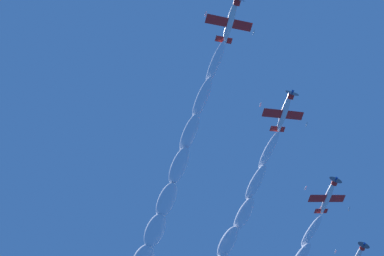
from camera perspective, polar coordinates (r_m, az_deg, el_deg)
The scene contains 3 objects.
airplane_lead at distance 76.84m, azimuth 4.06°, elevation 11.17°, with size 6.74×6.55×3.79m.
airplane_left_wingman at distance 81.61m, azimuth 9.64°, elevation 1.70°, with size 6.72×6.55×3.83m.
airplane_right_wingman at distance 90.25m, azimuth 14.04°, elevation -6.90°, with size 6.71×6.59×3.69m.
Camera 1 is at (2.93, 24.76, 1.53)m, focal length 51.06 mm.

